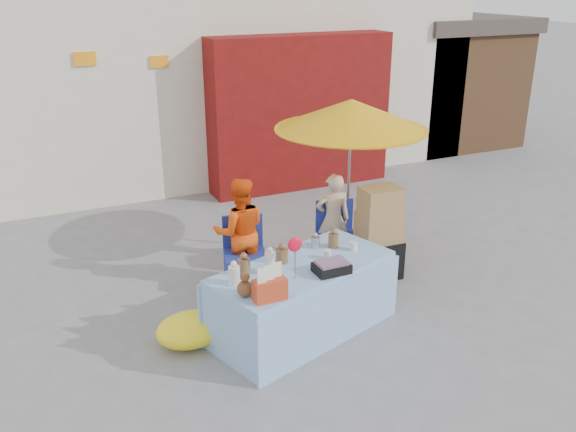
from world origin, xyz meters
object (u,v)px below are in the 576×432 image
market_table (302,298)px  vendor_beige (333,220)px  umbrella (351,115)px  box_stack (378,236)px  chair_left (245,268)px  chair_right (337,249)px  vendor_orange (240,232)px

market_table → vendor_beige: vendor_beige is taller
umbrella → box_stack: umbrella is taller
chair_left → box_stack: (1.58, -0.41, 0.28)m
chair_left → vendor_beige: bearing=20.4°
chair_left → umbrella: 2.27m
chair_right → umbrella: 1.69m
chair_left → vendor_orange: 0.43m
chair_right → vendor_beige: size_ratio=0.70×
market_table → vendor_orange: vendor_orange is taller
chair_left → box_stack: size_ratio=0.73×
vendor_orange → box_stack: bearing=175.3°
market_table → vendor_beige: (1.06, 1.28, 0.22)m
vendor_orange → umbrella: bearing=-160.2°
vendor_orange → box_stack: size_ratio=1.14×
chair_left → vendor_beige: size_ratio=0.70×
vendor_orange → vendor_beige: 1.25m
chair_left → vendor_orange: size_ratio=0.64×
market_table → chair_right: (1.06, 1.15, -0.13)m
vendor_orange → vendor_beige: vendor_orange is taller
vendor_orange → box_stack: 1.68m
market_table → vendor_orange: 1.32m
market_table → chair_left: (-0.19, 1.15, -0.13)m
market_table → umbrella: (1.36, 1.43, 1.50)m
chair_left → chair_right: size_ratio=1.00×
chair_right → vendor_beige: 0.38m
chair_right → umbrella: size_ratio=0.41×
market_table → chair_left: 1.17m
vendor_beige → market_table: bearing=64.7°
chair_left → market_table: bearing=-66.5°
vendor_orange → box_stack: vendor_orange is taller
market_table → vendor_beige: 1.68m
market_table → chair_left: size_ratio=2.53×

